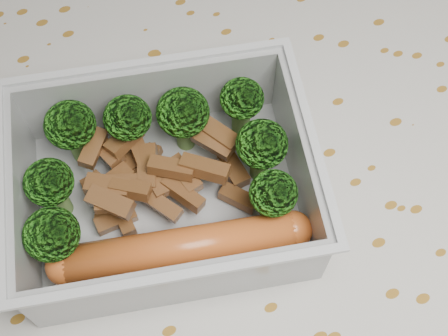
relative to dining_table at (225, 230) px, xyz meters
name	(u,v)px	position (x,y,z in m)	size (l,w,h in m)	color
dining_table	(225,230)	(0.00, 0.00, 0.00)	(1.40, 0.90, 0.75)	brown
tablecloth	(225,206)	(0.00, 0.00, 0.05)	(1.46, 0.96, 0.19)	silver
lunch_container	(165,190)	(-0.04, 0.00, 0.11)	(0.23, 0.19, 0.07)	silver
broccoli_florets	(155,152)	(-0.04, 0.02, 0.13)	(0.18, 0.13, 0.06)	#608C3F
meat_pile	(148,176)	(-0.05, 0.02, 0.11)	(0.11, 0.09, 0.03)	brown
sausage	(181,248)	(-0.05, -0.04, 0.11)	(0.17, 0.06, 0.03)	#D35F24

